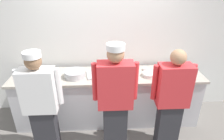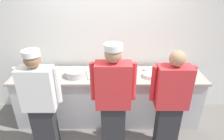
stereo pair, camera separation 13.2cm
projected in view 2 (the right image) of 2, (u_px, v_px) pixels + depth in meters
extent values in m
plane|color=slate|center=(108.00, 132.00, 3.25)|extent=(9.00, 9.00, 0.00)
cube|color=white|center=(108.00, 36.00, 3.37)|extent=(5.00, 0.10, 2.91)
cube|color=silver|center=(108.00, 98.00, 3.39)|extent=(3.12, 0.62, 0.88)
cube|color=#A8A093|center=(108.00, 75.00, 3.19)|extent=(3.19, 0.68, 0.04)
cube|color=#2D2D33|center=(45.00, 129.00, 2.78)|extent=(0.32, 0.20, 0.76)
cube|color=white|center=(37.00, 89.00, 2.49)|extent=(0.44, 0.24, 0.60)
cylinder|color=white|center=(19.00, 85.00, 2.51)|extent=(0.07, 0.07, 0.51)
cylinder|color=white|center=(57.00, 85.00, 2.51)|extent=(0.07, 0.07, 0.51)
sphere|color=#8C6647|center=(32.00, 60.00, 2.31)|extent=(0.21, 0.21, 0.21)
cylinder|color=white|center=(30.00, 53.00, 2.27)|extent=(0.22, 0.22, 0.07)
cube|color=#2D2D33|center=(113.00, 128.00, 2.77)|extent=(0.33, 0.20, 0.80)
cube|color=red|center=(113.00, 85.00, 2.46)|extent=(0.47, 0.24, 0.63)
cylinder|color=red|center=(92.00, 82.00, 2.48)|extent=(0.07, 0.07, 0.54)
cylinder|color=red|center=(133.00, 82.00, 2.48)|extent=(0.07, 0.07, 0.54)
sphere|color=tan|center=(113.00, 54.00, 2.27)|extent=(0.22, 0.22, 0.22)
cylinder|color=white|center=(113.00, 47.00, 2.23)|extent=(0.23, 0.23, 0.08)
cube|color=#2D2D33|center=(166.00, 126.00, 2.82)|extent=(0.32, 0.20, 0.76)
cube|color=red|center=(172.00, 87.00, 2.53)|extent=(0.45, 0.24, 0.60)
cylinder|color=red|center=(153.00, 84.00, 2.55)|extent=(0.07, 0.07, 0.51)
cylinder|color=red|center=(191.00, 83.00, 2.55)|extent=(0.07, 0.07, 0.51)
sphere|color=tan|center=(177.00, 58.00, 2.35)|extent=(0.21, 0.21, 0.21)
cylinder|color=white|center=(184.00, 78.00, 3.06)|extent=(0.24, 0.24, 0.01)
cylinder|color=white|center=(184.00, 77.00, 3.06)|extent=(0.24, 0.24, 0.01)
cylinder|color=white|center=(184.00, 76.00, 3.05)|extent=(0.24, 0.24, 0.01)
cylinder|color=white|center=(185.00, 76.00, 3.05)|extent=(0.24, 0.24, 0.01)
cylinder|color=white|center=(185.00, 75.00, 3.04)|extent=(0.24, 0.24, 0.01)
cylinder|color=white|center=(185.00, 74.00, 3.04)|extent=(0.24, 0.24, 0.01)
cylinder|color=white|center=(185.00, 74.00, 3.03)|extent=(0.24, 0.24, 0.01)
cylinder|color=white|center=(185.00, 73.00, 3.03)|extent=(0.24, 0.24, 0.01)
cylinder|color=white|center=(150.00, 77.00, 3.10)|extent=(0.24, 0.24, 0.01)
cylinder|color=white|center=(150.00, 76.00, 3.09)|extent=(0.24, 0.24, 0.01)
cylinder|color=white|center=(150.00, 75.00, 3.09)|extent=(0.24, 0.24, 0.01)
cylinder|color=white|center=(150.00, 75.00, 3.08)|extent=(0.24, 0.24, 0.01)
cylinder|color=white|center=(150.00, 74.00, 3.08)|extent=(0.24, 0.24, 0.01)
cylinder|color=#B7BABF|center=(75.00, 73.00, 3.10)|extent=(0.33, 0.33, 0.11)
cube|color=#B7BABF|center=(101.00, 74.00, 3.18)|extent=(0.53, 0.40, 0.02)
cylinder|color=orange|center=(118.00, 66.00, 3.29)|extent=(0.06, 0.06, 0.18)
cone|color=orange|center=(118.00, 60.00, 3.25)|extent=(0.05, 0.05, 0.04)
cylinder|color=white|center=(122.00, 75.00, 3.10)|extent=(0.10, 0.10, 0.05)
cylinder|color=gold|center=(122.00, 74.00, 3.09)|extent=(0.08, 0.08, 0.01)
cylinder|color=white|center=(146.00, 70.00, 3.30)|extent=(0.09, 0.09, 0.04)
cylinder|color=red|center=(146.00, 69.00, 3.30)|extent=(0.07, 0.07, 0.01)
cylinder|color=white|center=(50.00, 77.00, 2.98)|extent=(0.09, 0.09, 0.11)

